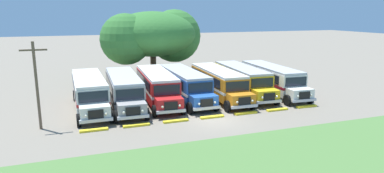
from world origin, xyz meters
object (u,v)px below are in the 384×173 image
Objects in this scene: parked_bus_slot_4 at (219,82)px; parked_bus_slot_5 at (242,79)px; parked_bus_slot_3 at (184,83)px; utility_pole at (37,83)px; parked_bus_slot_2 at (157,85)px; parked_bus_slot_1 at (124,89)px; parked_bus_slot_0 at (89,91)px; broad_shade_tree at (154,35)px; parked_bus_slot_6 at (272,78)px.

parked_bus_slot_4 and parked_bus_slot_5 have the same top height.
utility_pole is (-12.64, -4.73, 1.84)m from parked_bus_slot_3.
parked_bus_slot_4 is (6.09, -0.67, 0.00)m from parked_bus_slot_2.
parked_bus_slot_1 is 3.22m from parked_bus_slot_2.
parked_bus_slot_0 is at bearing -83.89° from parked_bus_slot_2.
broad_shade_tree reaches higher than parked_bus_slot_1.
parked_bus_slot_2 is 11.19m from utility_pole.
parked_bus_slot_1 is at bearing -89.40° from parked_bus_slot_4.
parked_bus_slot_0 and parked_bus_slot_3 have the same top height.
utility_pole is at bearing -61.09° from parked_bus_slot_2.
parked_bus_slot_5 is 19.66m from utility_pole.
parked_bus_slot_2 is 6.13m from parked_bus_slot_4.
parked_bus_slot_4 is 3.02m from parked_bus_slot_5.
parked_bus_slot_1 is 1.00× the size of parked_bus_slot_6.
parked_bus_slot_6 is (6.13, -0.04, 0.00)m from parked_bus_slot_4.
parked_bus_slot_4 is at bearing -74.82° from parked_bus_slot_5.
parked_bus_slot_1 is 13.19m from broad_shade_tree.
broad_shade_tree reaches higher than parked_bus_slot_3.
parked_bus_slot_4 is at bearing -71.94° from broad_shade_tree.
parked_bus_slot_5 is at bearing 93.97° from parked_bus_slot_1.
utility_pole reaches higher than parked_bus_slot_5.
parked_bus_slot_3 is 0.99× the size of parked_bus_slot_6.
parked_bus_slot_1 is 1.00× the size of parked_bus_slot_3.
parked_bus_slot_1 is at bearing -86.53° from parked_bus_slot_3.
parked_bus_slot_5 is at bearing 103.34° from parked_bus_slot_4.
parked_bus_slot_2 and parked_bus_slot_5 have the same top height.
parked_bus_slot_1 is at bearing -87.83° from parked_bus_slot_6.
broad_shade_tree reaches higher than parked_bus_slot_5.
utility_pole is at bearing -76.42° from parked_bus_slot_6.
parked_bus_slot_5 is at bearing 14.04° from utility_pole.
utility_pole reaches higher than parked_bus_slot_4.
utility_pole is (-9.93, -4.82, 1.84)m from parked_bus_slot_2.
utility_pole reaches higher than parked_bus_slot_0.
parked_bus_slot_0 is 1.00× the size of parked_bus_slot_6.
broad_shade_tree is (2.34, 10.82, 3.98)m from parked_bus_slot_2.
parked_bus_slot_1 is at bearing 32.85° from utility_pole.
parked_bus_slot_3 is (8.89, 0.25, 0.00)m from parked_bus_slot_0.
parked_bus_slot_3 is 0.83× the size of broad_shade_tree.
parked_bus_slot_3 is 0.99× the size of parked_bus_slot_5.
parked_bus_slot_4 is (9.28, -0.21, 0.00)m from parked_bus_slot_1.
parked_bus_slot_3 is at bearing -86.17° from parked_bus_slot_5.
parked_bus_slot_5 is 1.71× the size of utility_pole.
parked_bus_slot_0 is 18.41m from parked_bus_slot_6.
parked_bus_slot_6 is 1.71× the size of utility_pole.
parked_bus_slot_1 is 12.25m from parked_bus_slot_5.
parked_bus_slot_0 and parked_bus_slot_2 have the same top height.
parked_bus_slot_5 is at bearing 92.58° from parked_bus_slot_2.
parked_bus_slot_1 is 8.23m from utility_pole.
parked_bus_slot_5 is at bearing 90.08° from parked_bus_slot_0.
broad_shade_tree is (8.53, 11.16, 3.98)m from parked_bus_slot_0.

